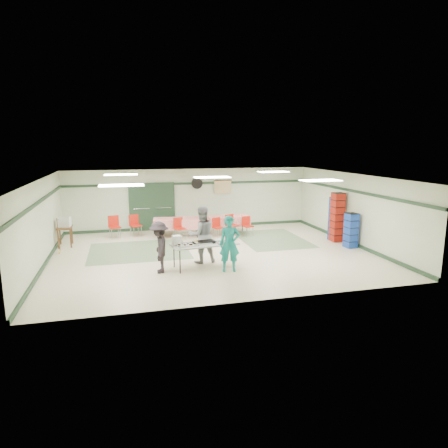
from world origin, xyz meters
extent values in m
plane|color=beige|center=(0.00, 0.00, 0.00)|extent=(11.00, 11.00, 0.00)
plane|color=white|center=(0.00, 0.00, 2.70)|extent=(11.00, 11.00, 0.00)
plane|color=beige|center=(0.00, 4.50, 1.35)|extent=(11.00, 0.00, 11.00)
plane|color=beige|center=(0.00, -4.50, 1.35)|extent=(11.00, 0.00, 11.00)
plane|color=beige|center=(-5.50, 0.00, 1.35)|extent=(0.00, 9.00, 9.00)
plane|color=beige|center=(5.50, 0.00, 1.35)|extent=(0.00, 9.00, 9.00)
cube|color=#1E3824|center=(0.00, 4.47, 2.05)|extent=(11.00, 0.06, 0.10)
cube|color=#1E3824|center=(0.00, 4.47, 0.06)|extent=(11.00, 0.06, 0.12)
cube|color=#1E3824|center=(-5.47, 0.00, 2.05)|extent=(0.06, 9.00, 0.10)
cube|color=#1E3824|center=(-5.47, 0.00, 0.06)|extent=(0.06, 9.00, 0.12)
cube|color=#1E3824|center=(5.47, 0.00, 2.05)|extent=(0.06, 9.00, 0.10)
cube|color=#1E3824|center=(5.47, 0.00, 0.06)|extent=(0.06, 9.00, 0.12)
cube|color=gray|center=(-2.50, 1.00, 0.00)|extent=(3.50, 3.00, 0.01)
cube|color=gray|center=(2.80, 1.50, 0.00)|extent=(2.50, 3.50, 0.01)
cube|color=gray|center=(-2.20, 4.44, 1.05)|extent=(0.90, 0.06, 2.10)
cube|color=gray|center=(-1.25, 4.44, 1.05)|extent=(0.90, 0.06, 2.10)
cube|color=#1E3824|center=(-1.73, 4.42, 1.05)|extent=(2.00, 0.03, 2.15)
cylinder|color=black|center=(0.30, 4.44, 2.05)|extent=(0.50, 0.10, 0.50)
cube|color=tan|center=(1.50, 4.44, 1.85)|extent=(0.80, 0.02, 0.60)
cube|color=#ABABA6|center=(-0.59, -1.48, 0.74)|extent=(2.15, 1.11, 0.04)
cylinder|color=black|center=(-1.43, -1.93, 0.36)|extent=(0.04, 0.04, 0.72)
cylinder|color=black|center=(0.33, -1.68, 0.36)|extent=(0.04, 0.04, 0.72)
cylinder|color=black|center=(-1.52, -1.27, 0.36)|extent=(0.04, 0.04, 0.72)
cylinder|color=black|center=(0.24, -1.02, 0.36)|extent=(0.04, 0.04, 0.72)
cube|color=silver|center=(0.04, -1.55, 0.77)|extent=(0.58, 0.47, 0.02)
cube|color=silver|center=(-0.67, -1.42, 0.77)|extent=(0.63, 0.51, 0.02)
cube|color=silver|center=(-1.16, -1.60, 0.77)|extent=(0.69, 0.56, 0.02)
cube|color=black|center=(-0.53, -1.45, 0.80)|extent=(0.54, 0.38, 0.08)
cube|color=white|center=(-1.44, -1.40, 0.90)|extent=(0.27, 0.26, 0.28)
imported|color=#12817C|center=(0.06, -2.07, 0.85)|extent=(0.69, 0.52, 1.70)
imported|color=gray|center=(-0.57, -0.96, 0.92)|extent=(0.97, 0.80, 1.85)
imported|color=black|center=(-2.00, -1.67, 0.78)|extent=(0.63, 1.04, 1.55)
cube|color=red|center=(1.37, 2.95, 0.74)|extent=(1.81, 0.84, 0.05)
cube|color=red|center=(1.37, 2.95, 0.55)|extent=(1.81, 0.86, 0.40)
cylinder|color=black|center=(0.63, 2.63, 0.36)|extent=(0.04, 0.04, 0.72)
cylinder|color=black|center=(2.12, 2.68, 0.36)|extent=(0.04, 0.04, 0.72)
cylinder|color=black|center=(0.61, 3.22, 0.36)|extent=(0.04, 0.04, 0.72)
cylinder|color=black|center=(2.10, 3.27, 0.36)|extent=(0.04, 0.04, 0.72)
cube|color=red|center=(-0.83, 2.95, 0.74)|extent=(2.02, 1.06, 0.05)
cube|color=red|center=(-0.83, 2.95, 0.55)|extent=(2.02, 1.08, 0.40)
cylinder|color=black|center=(-1.67, 2.72, 0.36)|extent=(0.04, 0.04, 0.72)
cylinder|color=black|center=(-0.07, 2.54, 0.36)|extent=(0.04, 0.04, 0.72)
cylinder|color=black|center=(-1.60, 3.36, 0.36)|extent=(0.04, 0.04, 0.72)
cylinder|color=black|center=(0.00, 3.18, 0.36)|extent=(0.04, 0.04, 0.72)
cube|color=#B01C0E|center=(1.36, 2.30, 0.47)|extent=(0.57, 0.57, 0.04)
cube|color=#B01C0E|center=(1.28, 2.48, 0.71)|extent=(0.41, 0.21, 0.43)
cylinder|color=silver|center=(1.27, 2.07, 0.23)|extent=(0.02, 0.02, 0.45)
cylinder|color=silver|center=(1.59, 2.21, 0.23)|extent=(0.02, 0.02, 0.45)
cylinder|color=silver|center=(1.13, 2.39, 0.23)|extent=(0.02, 0.02, 0.45)
cylinder|color=silver|center=(1.45, 2.53, 0.23)|extent=(0.02, 0.02, 0.45)
cube|color=#B01C0E|center=(0.77, 2.30, 0.42)|extent=(0.48, 0.48, 0.04)
cube|color=#B01C0E|center=(0.72, 2.46, 0.63)|extent=(0.37, 0.16, 0.38)
cylinder|color=silver|center=(0.68, 2.11, 0.20)|extent=(0.02, 0.02, 0.40)
cylinder|color=silver|center=(0.97, 2.21, 0.20)|extent=(0.02, 0.02, 0.40)
cylinder|color=silver|center=(0.58, 2.39, 0.20)|extent=(0.02, 0.02, 0.40)
cylinder|color=silver|center=(0.87, 2.49, 0.20)|extent=(0.02, 0.02, 0.40)
cube|color=#B01C0E|center=(2.04, 2.30, 0.42)|extent=(0.45, 0.45, 0.04)
cube|color=#B01C0E|center=(2.00, 2.47, 0.62)|extent=(0.38, 0.13, 0.38)
cylinder|color=silver|center=(1.93, 2.12, 0.20)|extent=(0.02, 0.02, 0.40)
cylinder|color=silver|center=(2.22, 2.19, 0.20)|extent=(0.02, 0.02, 0.40)
cylinder|color=silver|center=(1.86, 2.41, 0.20)|extent=(0.02, 0.02, 0.40)
cylinder|color=silver|center=(2.15, 2.48, 0.20)|extent=(0.02, 0.02, 0.40)
cube|color=#B01C0E|center=(-0.80, 2.30, 0.45)|extent=(0.52, 0.52, 0.04)
cube|color=#B01C0E|center=(-0.86, 2.48, 0.68)|extent=(0.40, 0.17, 0.41)
cylinder|color=silver|center=(-0.91, 2.09, 0.22)|extent=(0.02, 0.02, 0.43)
cylinder|color=silver|center=(-0.59, 2.20, 0.22)|extent=(0.02, 0.02, 0.43)
cylinder|color=silver|center=(-1.01, 2.40, 0.22)|extent=(0.02, 0.02, 0.43)
cylinder|color=silver|center=(-0.70, 2.51, 0.22)|extent=(0.02, 0.02, 0.43)
cube|color=#B01C0E|center=(-2.51, 3.35, 0.46)|extent=(0.54, 0.54, 0.04)
cube|color=#B01C0E|center=(-2.58, 3.53, 0.69)|extent=(0.40, 0.19, 0.42)
cylinder|color=silver|center=(-2.60, 3.13, 0.22)|extent=(0.02, 0.02, 0.44)
cylinder|color=silver|center=(-2.29, 3.26, 0.22)|extent=(0.02, 0.02, 0.44)
cylinder|color=silver|center=(-2.72, 3.44, 0.22)|extent=(0.02, 0.02, 0.44)
cylinder|color=silver|center=(-2.41, 3.57, 0.22)|extent=(0.02, 0.02, 0.44)
cube|color=#B01C0E|center=(-3.35, 3.15, 0.48)|extent=(0.52, 0.52, 0.04)
cube|color=#B01C0E|center=(-3.39, 3.34, 0.71)|extent=(0.43, 0.14, 0.43)
cylinder|color=silver|center=(-3.48, 2.94, 0.23)|extent=(0.02, 0.02, 0.45)
cylinder|color=silver|center=(-3.14, 3.02, 0.23)|extent=(0.02, 0.02, 0.45)
cylinder|color=silver|center=(-3.56, 3.28, 0.23)|extent=(0.02, 0.02, 0.45)
cylinder|color=silver|center=(-3.22, 3.36, 0.23)|extent=(0.02, 0.02, 0.45)
cube|color=#1A3C9E|center=(5.15, 0.70, 0.87)|extent=(0.43, 0.43, 1.73)
cube|color=#A01D10|center=(5.15, 0.54, 0.97)|extent=(0.43, 0.43, 1.94)
cube|color=#1A3C9E|center=(5.15, -0.48, 0.65)|extent=(0.44, 0.44, 1.30)
cube|color=brown|center=(-5.15, 2.40, 0.72)|extent=(0.57, 0.85, 0.05)
cube|color=brown|center=(-5.35, 2.05, 0.35)|extent=(0.05, 0.05, 0.70)
cube|color=brown|center=(-4.92, 2.07, 0.35)|extent=(0.05, 0.05, 0.70)
cube|color=brown|center=(-5.38, 2.73, 0.35)|extent=(0.05, 0.05, 0.70)
cube|color=brown|center=(-4.95, 2.75, 0.35)|extent=(0.05, 0.05, 0.70)
cube|color=beige|center=(-5.15, 2.40, 0.92)|extent=(0.48, 0.43, 0.35)
cylinder|color=brown|center=(-5.23, 1.38, 0.65)|extent=(0.03, 0.20, 1.24)
camera|label=1|loc=(-2.99, -13.27, 3.79)|focal=32.00mm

